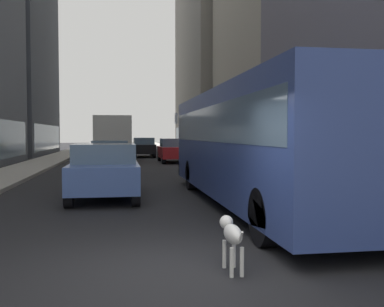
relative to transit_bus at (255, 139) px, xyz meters
The scene contains 12 objects.
ground_plane 29.86m from the transit_bus, 95.39° to the left, with size 120.00×120.00×0.00m, color #232326.
sidewalk_left 30.92m from the transit_bus, 105.98° to the left, with size 2.40×110.00×0.15m, color #ADA89E.
sidewalk_right 29.87m from the transit_bus, 84.42° to the left, with size 2.40×110.00×0.15m, color #ADA89E.
transit_bus is the anchor object (origin of this frame).
car_grey_wagon 10.18m from the transit_bus, 113.24° to the left, with size 1.71×4.70×1.62m.
car_red_coupe 18.19m from the transit_bus, 90.00° to the left, with size 1.82×4.20×1.62m.
car_black_suv 25.74m from the transit_bus, 93.57° to the left, with size 1.81×4.32×1.62m.
car_white_van 28.31m from the transit_bus, 98.13° to the left, with size 1.76×4.67×1.62m.
car_blue_hatchback 4.65m from the transit_bus, 151.58° to the left, with size 1.93×4.63×1.62m.
car_yellow_taxi 36.39m from the transit_bus, 96.31° to the left, with size 1.93×4.08×1.62m.
box_truck 19.38m from the transit_bus, 101.91° to the left, with size 2.30×7.50×3.05m.
dalmatian_dog 5.87m from the transit_bus, 110.58° to the right, with size 0.22×0.96×0.72m.
Camera 1 is at (-0.74, -5.89, 1.90)m, focal length 40.88 mm.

